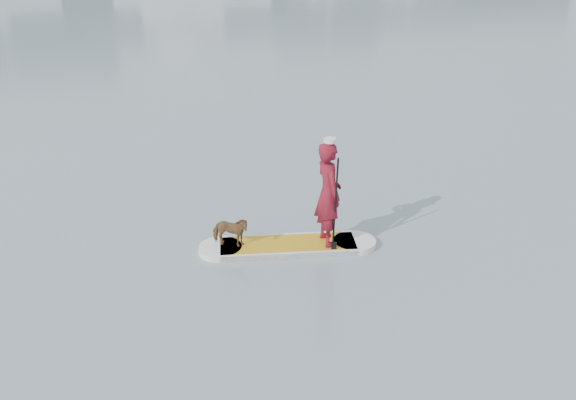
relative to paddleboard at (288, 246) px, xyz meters
name	(u,v)px	position (x,y,z in m)	size (l,w,h in m)	color
ground	(518,256)	(3.88, -1.61, -0.06)	(140.00, 140.00, 0.00)	slate
paddleboard	(288,246)	(0.00, 0.00, 0.00)	(3.23, 1.38, 0.12)	#C18E12
paddler	(328,194)	(0.71, -0.17, 1.04)	(0.71, 0.47, 1.95)	maroon
white_cap	(330,140)	(0.71, -0.17, 2.05)	(0.22, 0.22, 0.07)	silver
dog	(230,232)	(-1.03, 0.25, 0.35)	(0.32, 0.70, 0.59)	#502E1B
paddle	(335,216)	(0.72, -0.48, 0.74)	(0.10, 0.30, 2.00)	black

